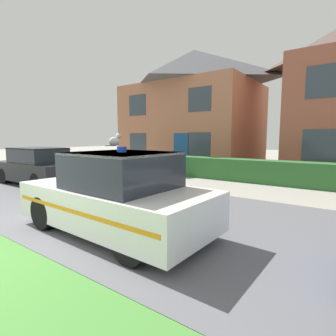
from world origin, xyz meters
TOP-DOWN VIEW (x-y plane):
  - road_strip at (0.00, 4.14)m, footprint 28.00×5.72m
  - garden_hedge at (0.85, 10.14)m, footprint 12.34×0.89m
  - police_car at (0.91, 2.73)m, footprint 4.05×1.95m
  - cat at (0.87, 2.74)m, footprint 0.25×0.25m
  - neighbour_car_far at (-5.60, 4.59)m, footprint 3.97×1.69m
  - house_left at (-4.66, 15.15)m, footprint 8.60×6.75m
  - wheelie_bin at (-2.59, 9.65)m, footprint 0.81×0.75m

SIDE VIEW (x-z plane):
  - road_strip at x=0.00m, z-range 0.00..0.01m
  - garden_hedge at x=0.85m, z-range 0.00..0.94m
  - wheelie_bin at x=-2.59m, z-range 0.00..1.04m
  - neighbour_car_far at x=-5.60m, z-range -0.02..1.43m
  - police_car at x=0.91m, z-range -0.10..1.58m
  - cat at x=0.87m, z-range 1.67..1.93m
  - house_left at x=-4.66m, z-range 0.08..7.77m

